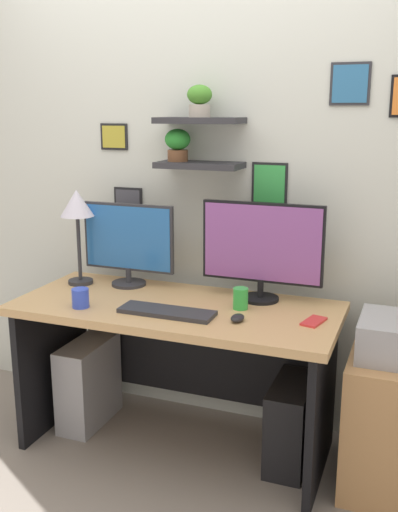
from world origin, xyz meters
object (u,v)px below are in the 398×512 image
object	(u,v)px
computer_mouse	(238,318)
computer_tower_left	(89,383)
pen_cup	(241,298)
monitor_left	(128,242)
desk_lamp	(77,210)
cell_phone	(314,321)
drawer_cabinet	(398,423)
monitor_right	(262,248)
desk	(180,342)
computer_tower_right	(291,423)
coffee_mug	(80,298)
keyboard	(167,312)

from	to	relation	value
computer_mouse	computer_tower_left	size ratio (longest dim) A/B	0.20
pen_cup	monitor_left	bearing A→B (deg)	165.91
desk_lamp	cell_phone	bearing A→B (deg)	-6.94
desk_lamp	pen_cup	xyz separation A→B (m)	(0.92, -0.09, -0.34)
monitor_left	drawer_cabinet	distance (m)	1.55
monitor_right	desk	bearing A→B (deg)	-155.34
desk	drawer_cabinet	world-z (taller)	desk
computer_tower_left	monitor_left	bearing A→B (deg)	42.02
monitor_right	computer_tower_right	xyz separation A→B (m)	(0.20, -0.15, -0.81)
desk	monitor_right	bearing A→B (deg)	24.66
cell_phone	coffee_mug	world-z (taller)	coffee_mug
keyboard	computer_mouse	size ratio (longest dim) A/B	4.89
desk_lamp	coffee_mug	bearing A→B (deg)	-58.05
keyboard	cell_phone	world-z (taller)	keyboard
keyboard	coffee_mug	distance (m)	0.42
computer_tower_left	pen_cup	bearing A→B (deg)	-0.39
desk	cell_phone	bearing A→B (deg)	-5.57
keyboard	cell_phone	size ratio (longest dim) A/B	3.14
drawer_cabinet	pen_cup	bearing A→B (deg)	179.91
computer_tower_left	coffee_mug	bearing A→B (deg)	-61.46
cell_phone	keyboard	bearing A→B (deg)	-155.20
monitor_left	cell_phone	bearing A→B (deg)	-12.66
computer_mouse	cell_phone	size ratio (longest dim) A/B	0.64
monitor_left	coffee_mug	bearing A→B (deg)	-95.83
desk	cell_phone	size ratio (longest dim) A/B	11.00
drawer_cabinet	computer_mouse	bearing A→B (deg)	-166.77
keyboard	pen_cup	size ratio (longest dim) A/B	4.40
monitor_left	coffee_mug	size ratio (longest dim) A/B	5.61
monitor_left	desk_lamp	size ratio (longest dim) A/B	1.01
desk	pen_cup	size ratio (longest dim) A/B	15.41
desk	computer_mouse	distance (m)	0.44
drawer_cabinet	keyboard	bearing A→B (deg)	-169.69
desk	computer_tower_right	size ratio (longest dim) A/B	3.79
pen_cup	computer_tower_right	distance (m)	0.65
keyboard	desk_lamp	world-z (taller)	desk_lamp
drawer_cabinet	cell_phone	bearing A→B (deg)	-170.94
coffee_mug	drawer_cabinet	size ratio (longest dim) A/B	0.15
pen_cup	computer_tower_left	bearing A→B (deg)	179.61
pen_cup	keyboard	bearing A→B (deg)	-147.26
computer_mouse	drawer_cabinet	size ratio (longest dim) A/B	0.15
computer_tower_right	desk_lamp	bearing A→B (deg)	176.35
computer_mouse	coffee_mug	distance (m)	0.75
cell_phone	computer_tower_right	xyz separation A→B (m)	(-0.10, 0.08, -0.55)
cell_phone	drawer_cabinet	xyz separation A→B (m)	(0.38, 0.06, -0.45)
monitor_left	computer_tower_right	distance (m)	1.21
cell_phone	pen_cup	xyz separation A→B (m)	(-0.35, 0.06, 0.05)
desk	drawer_cabinet	distance (m)	1.06
monitor_right	computer_tower_left	distance (m)	1.20
drawer_cabinet	coffee_mug	bearing A→B (deg)	-170.36
desk	pen_cup	distance (m)	0.40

